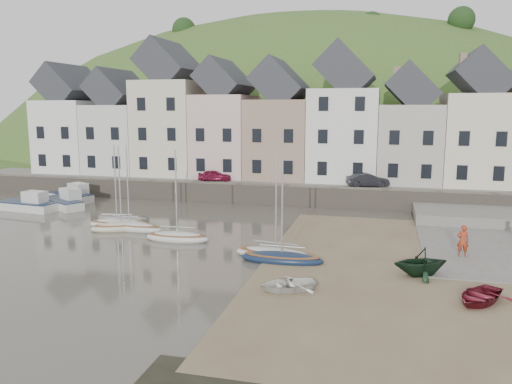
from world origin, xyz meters
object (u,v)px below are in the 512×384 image
(person_red, at_px, (463,241))
(car_right, at_px, (368,180))
(sailboat_0, at_px, (129,226))
(rowboat_white, at_px, (288,284))
(rowboat_green, at_px, (421,262))
(car_left, at_px, (214,175))
(rowboat_red, at_px, (479,296))

(person_red, distance_m, car_right, 17.25)
(sailboat_0, bearing_deg, rowboat_white, -35.14)
(sailboat_0, distance_m, rowboat_green, 20.64)
(car_right, bearing_deg, car_left, 71.60)
(sailboat_0, xyz_separation_m, car_right, (16.39, 14.49, 1.97))
(person_red, bearing_deg, rowboat_red, 86.99)
(rowboat_white, height_order, car_right, car_right)
(rowboat_green, bearing_deg, rowboat_red, 12.63)
(rowboat_red, bearing_deg, rowboat_green, 159.41)
(rowboat_green, distance_m, rowboat_red, 4.02)
(rowboat_white, bearing_deg, person_red, 103.19)
(rowboat_white, distance_m, person_red, 11.95)
(sailboat_0, distance_m, rowboat_red, 23.93)
(rowboat_white, distance_m, rowboat_green, 7.41)
(rowboat_green, relative_size, car_right, 0.77)
(sailboat_0, xyz_separation_m, rowboat_green, (19.83, -5.71, 0.57))
(person_red, bearing_deg, rowboat_green, 56.33)
(sailboat_0, relative_size, rowboat_green, 2.16)
(car_left, bearing_deg, rowboat_red, -154.12)
(rowboat_white, relative_size, rowboat_red, 0.93)
(rowboat_green, bearing_deg, rowboat_white, -83.01)
(rowboat_green, bearing_deg, car_left, -161.68)
(rowboat_white, relative_size, car_left, 0.88)
(car_left, bearing_deg, person_red, -143.16)
(sailboat_0, height_order, rowboat_green, sailboat_0)
(person_red, xyz_separation_m, car_left, (-20.84, 16.11, 1.08))
(rowboat_white, bearing_deg, rowboat_red, 65.59)
(rowboat_white, height_order, rowboat_green, rowboat_green)
(rowboat_green, distance_m, person_red, 4.86)
(rowboat_white, xyz_separation_m, car_right, (2.91, 23.98, 1.87))
(rowboat_red, xyz_separation_m, car_right, (-5.81, 23.42, 1.85))
(car_left, bearing_deg, rowboat_white, -169.10)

